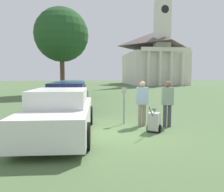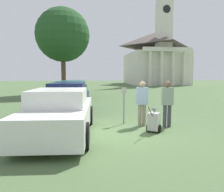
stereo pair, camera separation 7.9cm
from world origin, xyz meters
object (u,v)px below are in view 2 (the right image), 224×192
parked_car_black (74,90)px  person_worker (142,101)px  parking_meter (124,99)px  parked_car_navy (68,100)px  parked_car_teal (72,94)px  parked_car_white (60,114)px  church (155,56)px  person_supervisor (167,101)px  equipment_cart (154,121)px

parked_car_black → person_worker: bearing=-69.3°
parking_meter → parked_car_black: bearing=103.8°
parked_car_navy → parked_car_teal: 3.02m
person_worker → parked_car_black: bearing=-73.3°
parked_car_white → church: bearing=71.1°
parking_meter → church: size_ratio=0.06×
parked_car_black → person_supervisor: size_ratio=2.90×
parked_car_white → person_supervisor: size_ratio=2.80×
person_worker → person_supervisor: bearing=161.5°
parked_car_white → equipment_cart: size_ratio=4.91×
parked_car_black → equipment_cart: parked_car_black is taller
person_worker → equipment_cart: person_worker is taller
church → parked_car_white: bearing=-112.9°
parked_car_navy → parking_meter: parked_car_navy is taller
parked_car_navy → equipment_cart: bearing=-46.7°
person_worker → person_supervisor: person_supervisor is taller
parking_meter → person_supervisor: bearing=-24.7°
parked_car_navy → person_supervisor: person_supervisor is taller
parked_car_black → person_supervisor: 11.05m
parked_car_black → church: church is taller
parked_car_teal → church: 32.42m
parked_car_black → equipment_cart: 11.44m
parked_car_white → parked_car_black: parked_car_white is taller
parked_car_teal → person_supervisor: person_supervisor is taller
parked_car_navy → parked_car_black: size_ratio=1.01×
parked_car_black → church: bearing=62.5°
parking_meter → church: bearing=69.7°
parking_meter → person_worker: size_ratio=0.85×
parking_meter → person_worker: (0.64, -0.41, -0.03)m
parking_meter → person_worker: 0.76m
parking_meter → person_supervisor: 1.69m
person_worker → church: church is taller
person_supervisor → equipment_cart: size_ratio=1.75×
person_worker → church: size_ratio=0.08×
parked_car_black → person_worker: size_ratio=2.92×
parked_car_navy → parking_meter: 3.47m
parked_car_white → person_supervisor: bearing=12.9°
parked_car_navy → equipment_cart: (3.17, -3.88, -0.34)m
parked_car_white → person_supervisor: person_supervisor is taller
parked_car_teal → parked_car_white: bearing=-86.0°
parked_car_navy → parking_meter: bearing=-42.7°
parked_car_navy → parked_car_black: (0.00, 7.11, -0.02)m
parked_car_black → person_supervisor: (3.91, -10.33, 0.29)m
parked_car_navy → parked_car_black: 7.11m
equipment_cart → parking_meter: bearing=152.4°
parked_car_navy → person_supervisor: (3.91, -3.22, 0.27)m
parked_car_white → person_worker: size_ratio=2.83×
parking_meter → church: 36.45m
parked_car_teal → equipment_cart: 7.61m
parked_car_teal → person_worker: size_ratio=3.10×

